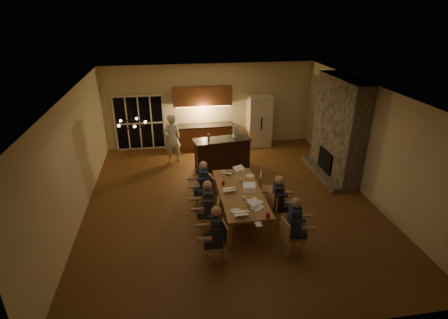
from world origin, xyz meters
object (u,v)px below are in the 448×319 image
at_px(bar_island, 222,154).
at_px(plate_near, 259,202).
at_px(can_cola, 226,167).
at_px(chandelier, 131,124).
at_px(laptop_c, 229,186).
at_px(laptop_f, 241,170).
at_px(chair_left_far, 205,192).
at_px(person_right_near, 294,225).
at_px(plate_left, 236,211).
at_px(chair_right_far, 267,189).
at_px(person_right_mid, 278,201).
at_px(redcup_mid, 223,183).
at_px(chair_left_mid, 210,216).
at_px(person_left_far, 204,185).
at_px(chair_right_near, 293,236).
at_px(chair_right_mid, 279,208).
at_px(person_left_near, 217,234).
at_px(redcup_near, 268,215).
at_px(laptop_d, 249,187).
at_px(mug_back, 223,177).
at_px(laptop_b, 257,204).
at_px(plate_far, 250,176).
at_px(chair_left_near, 216,242).
at_px(dining_table, 240,204).
at_px(laptop_a, 241,210).
at_px(laptop_e, 227,169).
at_px(bar_bottle, 209,137).
at_px(standing_person, 172,139).
at_px(bar_blender, 235,132).
at_px(person_left_mid, 208,206).
at_px(mug_front, 244,199).
at_px(mug_mid, 240,180).
at_px(refrigerator, 259,121).

height_order(bar_island, plate_near, bar_island).
bearing_deg(can_cola, chandelier, -148.18).
bearing_deg(can_cola, laptop_c, -96.21).
height_order(laptop_f, can_cola, laptop_f).
height_order(chair_left_far, laptop_c, laptop_c).
height_order(person_right_near, plate_left, person_right_near).
distance_m(chair_right_far, person_right_mid, 1.10).
bearing_deg(redcup_mid, laptop_c, -71.63).
relative_size(chair_left_mid, redcup_mid, 7.42).
relative_size(person_left_far, redcup_mid, 11.50).
distance_m(chair_right_near, laptop_f, 2.80).
height_order(bar_island, chair_right_mid, bar_island).
distance_m(person_left_near, redcup_near, 1.29).
distance_m(laptop_d, mug_back, 0.97).
relative_size(laptop_b, plate_far, 1.26).
distance_m(person_left_far, laptop_c, 0.83).
bearing_deg(laptop_f, chair_left_near, -135.63).
xyz_separation_m(chair_left_mid, mug_back, (0.54, 1.32, 0.36)).
bearing_deg(plate_near, person_left_near, -139.12).
distance_m(dining_table, redcup_near, 1.40).
bearing_deg(chandelier, laptop_a, -21.50).
bearing_deg(laptop_e, dining_table, 119.60).
height_order(redcup_mid, bar_bottle, bar_bottle).
relative_size(chair_left_far, laptop_d, 2.78).
distance_m(standing_person, redcup_near, 5.49).
xyz_separation_m(person_left_far, redcup_near, (1.26, -1.93, 0.12)).
bearing_deg(laptop_a, laptop_e, -93.44).
bearing_deg(bar_blender, person_left_mid, -118.42).
height_order(chair_right_mid, mug_front, chair_right_mid).
xyz_separation_m(chair_right_near, redcup_near, (-0.48, 0.38, 0.37)).
xyz_separation_m(laptop_b, laptop_f, (-0.01, 1.88, 0.00)).
bearing_deg(chair_left_near, laptop_d, 137.06).
relative_size(chair_left_near, person_left_mid, 0.64).
bearing_deg(plate_left, bar_bottle, 92.62).
bearing_deg(chair_right_far, laptop_f, 73.01).
bearing_deg(chair_right_near, chair_left_near, 81.20).
distance_m(chair_right_far, person_left_far, 1.80).
distance_m(laptop_b, can_cola, 2.24).
bearing_deg(chair_right_far, mug_back, 98.49).
bearing_deg(laptop_c, person_right_mid, 146.73).
bearing_deg(redcup_near, person_right_mid, 58.49).
relative_size(laptop_a, mug_mid, 3.20).
height_order(person_left_mid, bar_blender, bar_blender).
height_order(chair_right_far, laptop_a, laptop_a).
height_order(person_right_mid, laptop_e, person_right_mid).
distance_m(chair_right_far, laptop_b, 1.62).
height_order(person_left_mid, mug_back, person_left_mid).
bearing_deg(can_cola, person_right_mid, -61.88).
bearing_deg(refrigerator, chair_left_near, -111.83).
xyz_separation_m(chair_right_mid, laptop_c, (-1.19, 0.58, 0.42)).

